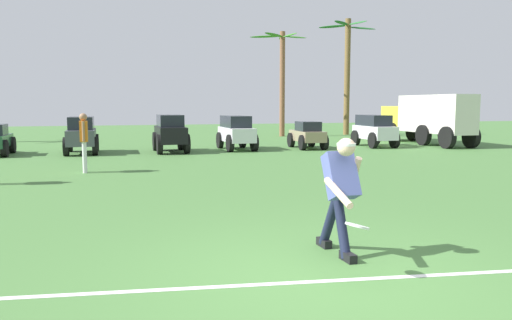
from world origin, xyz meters
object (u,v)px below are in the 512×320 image
(teammate_midfield, at_px, (84,137))
(parked_car_slot_d, at_px, (236,131))
(parked_car_slot_f, at_px, (374,130))
(frisbee_in_flight, at_px, (357,226))
(parked_car_slot_e, at_px, (307,135))
(parked_car_slot_c, at_px, (170,132))
(palm_tree_left_of_centre, at_px, (282,73))
(palm_tree_right_of_centre, at_px, (347,68))
(box_truck, at_px, (428,117))
(frisbee_thrower, at_px, (340,190))
(parked_car_slot_b, at_px, (82,134))

(teammate_midfield, relative_size, parked_car_slot_d, 0.64)
(teammate_midfield, height_order, parked_car_slot_f, teammate_midfield)
(frisbee_in_flight, height_order, teammate_midfield, teammate_midfield)
(parked_car_slot_e, bearing_deg, parked_car_slot_c, -179.92)
(palm_tree_left_of_centre, relative_size, palm_tree_right_of_centre, 0.86)
(parked_car_slot_d, xyz_separation_m, box_truck, (8.94, 0.26, 0.51))
(teammate_midfield, xyz_separation_m, parked_car_slot_c, (2.82, 5.17, -0.20))
(frisbee_thrower, relative_size, palm_tree_right_of_centre, 0.21)
(parked_car_slot_f, bearing_deg, parked_car_slot_e, -178.32)
(parked_car_slot_b, bearing_deg, frisbee_thrower, -75.53)
(frisbee_in_flight, relative_size, parked_car_slot_f, 0.12)
(frisbee_thrower, distance_m, teammate_midfield, 9.10)
(parked_car_slot_d, bearing_deg, palm_tree_right_of_centre, 42.18)
(parked_car_slot_d, relative_size, box_truck, 0.41)
(frisbee_thrower, distance_m, parked_car_slot_b, 14.52)
(parked_car_slot_c, bearing_deg, frisbee_in_flight, -88.91)
(frisbee_in_flight, distance_m, parked_car_slot_d, 14.91)
(frisbee_thrower, distance_m, frisbee_in_flight, 0.81)
(parked_car_slot_b, relative_size, parked_car_slot_f, 0.98)
(parked_car_slot_b, xyz_separation_m, box_truck, (14.76, 0.17, 0.51))
(parked_car_slot_b, distance_m, palm_tree_right_of_centre, 16.77)
(teammate_midfield, xyz_separation_m, parked_car_slot_d, (5.45, 5.47, -0.22))
(parked_car_slot_e, bearing_deg, palm_tree_left_of_centre, 78.77)
(parked_car_slot_b, distance_m, parked_car_slot_d, 5.81)
(frisbee_thrower, xyz_separation_m, parked_car_slot_e, (5.10, 13.67, -0.23))
(parked_car_slot_c, height_order, parked_car_slot_f, parked_car_slot_c)
(teammate_midfield, height_order, parked_car_slot_b, teammate_midfield)
(frisbee_in_flight, distance_m, palm_tree_left_of_centre, 23.28)
(palm_tree_left_of_centre, bearing_deg, teammate_midfield, -127.64)
(parked_car_slot_b, relative_size, box_truck, 0.41)
(frisbee_thrower, relative_size, parked_car_slot_c, 0.60)
(box_truck, bearing_deg, parked_car_slot_b, -179.36)
(teammate_midfield, distance_m, parked_car_slot_b, 5.58)
(box_truck, bearing_deg, palm_tree_right_of_centre, 91.89)
(parked_car_slot_f, height_order, box_truck, box_truck)
(frisbee_in_flight, bearing_deg, parked_car_slot_b, 103.14)
(parked_car_slot_b, bearing_deg, palm_tree_left_of_centre, 35.29)
(parked_car_slot_e, xyz_separation_m, palm_tree_left_of_centre, (1.52, 7.64, 2.98))
(parked_car_slot_d, height_order, palm_tree_left_of_centre, palm_tree_left_of_centre)
(frisbee_in_flight, relative_size, palm_tree_left_of_centre, 0.05)
(parked_car_slot_d, height_order, parked_car_slot_e, parked_car_slot_d)
(parked_car_slot_c, xyz_separation_m, parked_car_slot_e, (5.54, 0.01, -0.18))
(box_truck, bearing_deg, frisbee_thrower, -128.04)
(palm_tree_left_of_centre, bearing_deg, box_truck, -57.53)
(frisbee_in_flight, distance_m, parked_car_slot_e, 15.36)
(parked_car_slot_b, xyz_separation_m, parked_car_slot_d, (5.81, -0.09, 0.00))
(parked_car_slot_c, distance_m, palm_tree_right_of_centre, 14.32)
(parked_car_slot_b, height_order, parked_car_slot_c, parked_car_slot_c)
(frisbee_in_flight, height_order, parked_car_slot_e, parked_car_slot_e)
(frisbee_in_flight, xyz_separation_m, parked_car_slot_f, (8.36, 14.52, 0.17))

